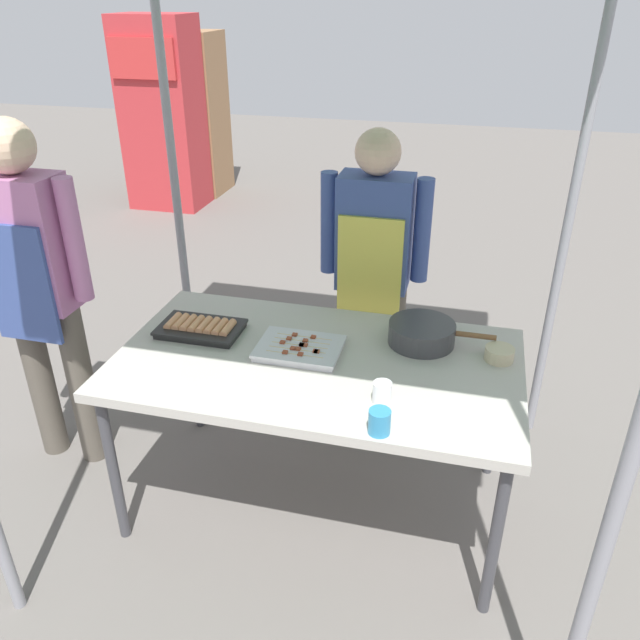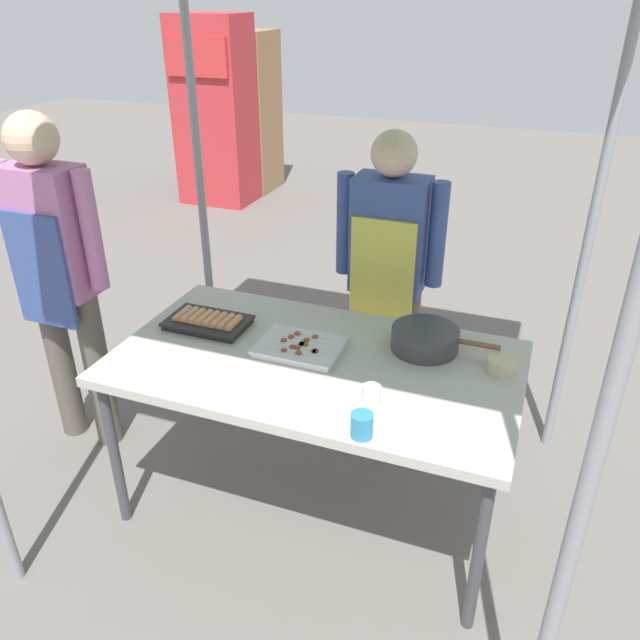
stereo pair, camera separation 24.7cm
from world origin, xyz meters
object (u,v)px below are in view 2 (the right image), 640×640
tray_meat_skewers (300,347)px  neighbor_stall_left (215,112)px  drink_cup_by_wok (371,396)px  customer_nearby (57,263)px  drink_cup_near_edge (362,425)px  stall_table (316,370)px  neighbor_stall_right (242,112)px  vendor_woman (388,265)px  tray_grilled_sausages (208,322)px  condiment_bowl (502,365)px  cooking_wok (425,338)px

tray_meat_skewers → neighbor_stall_left: 4.57m
tray_meat_skewers → drink_cup_by_wok: drink_cup_by_wok is taller
customer_nearby → drink_cup_near_edge: bearing=-15.3°
stall_table → neighbor_stall_right: size_ratio=0.96×
stall_table → vendor_woman: vendor_woman is taller
tray_meat_skewers → vendor_woman: (0.18, 0.67, 0.12)m
drink_cup_by_wok → vendor_woman: (-0.20, 0.93, 0.10)m
stall_table → tray_grilled_sausages: tray_grilled_sausages is taller
neighbor_stall_left → stall_table: bearing=-56.2°
customer_nearby → neighbor_stall_left: bearing=109.2°
stall_table → condiment_bowl: size_ratio=13.98×
tray_meat_skewers → drink_cup_near_edge: bearing=-47.6°
drink_cup_near_edge → tray_meat_skewers: bearing=132.4°
cooking_wok → condiment_bowl: cooking_wok is taller
condiment_bowl → tray_meat_skewers: bearing=-170.1°
cooking_wok → stall_table: bearing=-149.2°
tray_meat_skewers → condiment_bowl: size_ratio=2.95×
drink_cup_near_edge → customer_nearby: size_ratio=0.05×
cooking_wok → neighbor_stall_left: neighbor_stall_left is taller
tray_grilled_sausages → neighbor_stall_left: (-2.05, 3.77, 0.15)m
stall_table → tray_meat_skewers: size_ratio=4.73×
tray_meat_skewers → condiment_bowl: bearing=9.9°
vendor_woman → neighbor_stall_right: (-2.66, 3.71, -0.06)m
tray_grilled_sausages → drink_cup_by_wok: drink_cup_by_wok is taller
drink_cup_by_wok → vendor_woman: vendor_woman is taller
drink_cup_near_edge → vendor_woman: (-0.22, 1.10, 0.10)m
stall_table → tray_meat_skewers: bearing=156.4°
tray_grilled_sausages → condiment_bowl: (1.23, 0.08, 0.00)m
drink_cup_by_wok → neighbor_stall_right: size_ratio=0.05×
condiment_bowl → neighbor_stall_left: size_ratio=0.06×
drink_cup_by_wok → customer_nearby: bearing=170.5°
stall_table → neighbor_stall_right: (-2.56, 4.41, 0.14)m
cooking_wok → neighbor_stall_right: bearing=125.2°
tray_grilled_sausages → tray_meat_skewers: 0.46m
tray_grilled_sausages → neighbor_stall_left: 4.29m
drink_cup_by_wok → neighbor_stall_right: 5.45m
drink_cup_near_edge → neighbor_stall_left: size_ratio=0.05×
tray_meat_skewers → neighbor_stall_left: bearing=123.2°
neighbor_stall_left → neighbor_stall_right: size_ratio=1.11×
stall_table → cooking_wok: 0.46m
drink_cup_near_edge → neighbor_stall_right: size_ratio=0.05×
stall_table → drink_cup_near_edge: 0.52m
tray_grilled_sausages → neighbor_stall_left: bearing=118.6°
tray_grilled_sausages → vendor_woman: (0.63, 0.61, 0.12)m
tray_grilled_sausages → customer_nearby: (-0.72, -0.06, 0.19)m
vendor_woman → condiment_bowl: bearing=138.6°
customer_nearby → neighbor_stall_right: (-1.30, 4.38, -0.13)m
stall_table → cooking_wok: size_ratio=3.69×
tray_meat_skewers → drink_cup_by_wok: size_ratio=4.15×
cooking_wok → customer_nearby: 1.66m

